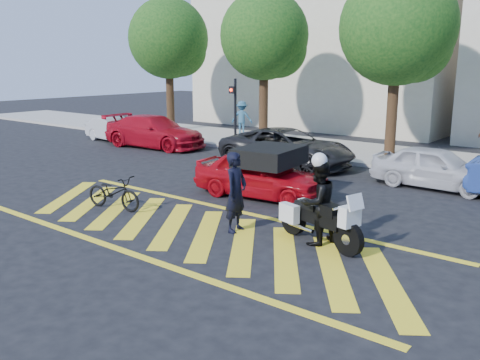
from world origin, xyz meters
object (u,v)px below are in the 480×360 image
Objects in this scene: parked_mid_left at (287,148)px; red_convertible at (261,174)px; bicycle at (114,192)px; officer_bike at (236,192)px; parked_far_left at (115,129)px; parked_mid_right at (435,167)px; officer_moto at (318,203)px; parked_left at (154,131)px; police_motorcycle at (318,218)px.

red_convertible is at bearing -158.26° from parked_mid_left.
red_convertible reaches higher than bicycle.
officer_bike is at bearing -157.59° from parked_mid_left.
parked_mid_right is (15.92, 0.00, 0.06)m from parked_far_left.
officer_bike is 3.23m from red_convertible.
bicycle is 5.80m from officer_moto.
parked_mid_right is at bearing -92.15° from parked_mid_left.
parked_mid_left is at bearing 16.45° from officer_bike.
bicycle is at bearing 143.53° from parked_mid_right.
parked_far_left is (-12.27, 4.30, -0.08)m from red_convertible.
bicycle is 10.45m from parked_left.
bicycle is 7.83m from parked_mid_left.
officer_bike reaches higher than police_motorcycle.
red_convertible is (2.37, 3.51, 0.23)m from bicycle.
officer_moto is at bearing -124.49° from parked_left.
police_motorcycle is 8.55m from parked_mid_left.
officer_bike is at bearing -160.50° from red_convertible.
bicycle is 4.24m from red_convertible.
parked_left is (-10.69, 7.20, -0.20)m from officer_bike.
parked_far_left is at bearing -97.80° from officer_moto.
officer_moto reaches higher than bicycle.
officer_bike is 0.47× the size of red_convertible.
officer_bike is at bearing -61.73° from officer_moto.
bicycle is at bearing -153.91° from police_motorcycle.
parked_far_left reaches higher than bicycle.
parked_mid_left is 5.56m from parked_mid_right.
officer_moto reaches higher than parked_mid_left.
red_convertible reaches higher than parked_mid_right.
parked_far_left is (-15.60, 6.76, 0.03)m from police_motorcycle.
parked_left is at bearing 59.16° from red_convertible.
officer_moto is (1.93, 0.43, -0.01)m from officer_bike.
officer_moto is at bearing -107.49° from parked_far_left.
parked_far_left is at bearing 87.85° from parked_mid_left.
parked_mid_right is (0.33, 6.76, 0.09)m from police_motorcycle.
parked_mid_left is (0.47, 7.81, 0.26)m from bicycle.
police_motorcycle is at bearing -132.51° from red_convertible.
parked_left is (2.96, 0.00, 0.14)m from parked_far_left.
officer_moto is at bearing 178.29° from parked_mid_right.
parked_far_left reaches higher than police_motorcycle.
officer_bike is 1.07× the size of bicycle.
officer_bike is 7.92m from parked_mid_left.
police_motorcycle is 0.58× the size of red_convertible.
red_convertible is 0.79× the size of parked_left.
parked_left is (-9.31, 4.30, 0.05)m from red_convertible.
police_motorcycle is 17.00m from parked_far_left.
officer_bike reaches higher than bicycle.
police_motorcycle is 6.77m from parked_mid_right.
officer_moto is 0.48× the size of parked_mid_right.
police_motorcycle is at bearing 136.52° from officer_moto.
parked_left is 0.98× the size of parked_mid_left.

